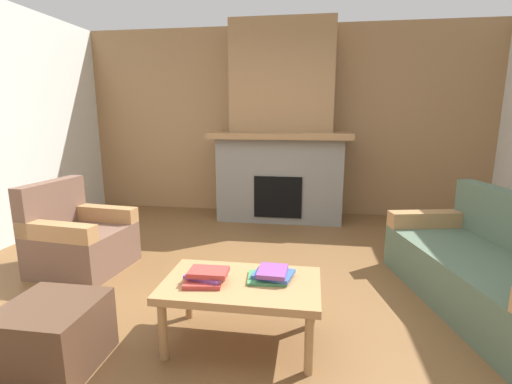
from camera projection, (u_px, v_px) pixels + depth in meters
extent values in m
plane|color=brown|center=(251.00, 307.00, 2.89)|extent=(9.00, 9.00, 0.00)
cube|color=#997047|center=(283.00, 122.00, 5.51)|extent=(6.00, 0.12, 2.70)
cube|color=gray|center=(280.00, 178.00, 5.28)|extent=(1.70, 0.70, 1.15)
cube|color=black|center=(278.00, 197.00, 5.00)|extent=(0.64, 0.08, 0.56)
cube|color=#997047|center=(281.00, 135.00, 5.10)|extent=(1.90, 0.82, 0.08)
cube|color=#997047|center=(282.00, 77.00, 5.08)|extent=(1.40, 0.50, 1.47)
cube|color=#4C604C|center=(485.00, 283.00, 2.87)|extent=(1.21, 1.94, 0.40)
cube|color=#A87A4C|center=(432.00, 219.00, 3.61)|extent=(0.85, 0.34, 0.15)
cube|color=brown|center=(84.00, 249.00, 3.57)|extent=(0.84, 0.84, 0.40)
cube|color=brown|center=(52.00, 204.00, 3.56)|extent=(0.22, 0.77, 0.45)
cube|color=#A87A4C|center=(56.00, 232.00, 3.22)|extent=(0.77, 0.22, 0.15)
cube|color=#A87A4C|center=(102.00, 213.00, 3.81)|extent=(0.77, 0.22, 0.15)
cube|color=#A87A4C|center=(241.00, 285.00, 2.37)|extent=(1.00, 0.60, 0.05)
cylinder|color=#A87A4C|center=(163.00, 331.00, 2.25)|extent=(0.06, 0.06, 0.38)
cylinder|color=#A87A4C|center=(309.00, 344.00, 2.12)|extent=(0.06, 0.06, 0.38)
cylinder|color=#A87A4C|center=(189.00, 293.00, 2.71)|extent=(0.06, 0.06, 0.38)
cylinder|color=#A87A4C|center=(310.00, 302.00, 2.59)|extent=(0.06, 0.06, 0.38)
cube|color=#4C3323|center=(53.00, 335.00, 2.18)|extent=(0.52, 0.52, 0.40)
cube|color=#B23833|center=(203.00, 281.00, 2.33)|extent=(0.26, 0.22, 0.03)
cube|color=#7A3D84|center=(206.00, 276.00, 2.35)|extent=(0.27, 0.20, 0.02)
cube|color=#B23833|center=(209.00, 272.00, 2.35)|extent=(0.25, 0.17, 0.03)
cube|color=#3D7F4C|center=(267.00, 278.00, 2.40)|extent=(0.27, 0.24, 0.02)
cube|color=#335699|center=(274.00, 274.00, 2.41)|extent=(0.28, 0.24, 0.02)
cube|color=#7A3D84|center=(273.00, 271.00, 2.39)|extent=(0.19, 0.22, 0.03)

